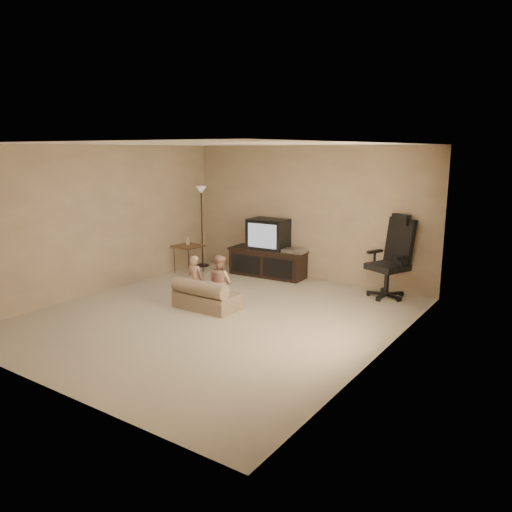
% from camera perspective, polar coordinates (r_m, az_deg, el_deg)
% --- Properties ---
extents(floor, '(5.50, 5.50, 0.00)m').
position_cam_1_polar(floor, '(7.47, -4.52, -6.92)').
color(floor, '#B6AA91').
rests_on(floor, ground).
extents(room_shell, '(5.50, 5.50, 5.50)m').
position_cam_1_polar(room_shell, '(7.12, -4.72, 4.72)').
color(room_shell, white).
rests_on(room_shell, floor).
extents(tv_stand, '(1.59, 0.67, 1.12)m').
position_cam_1_polar(tv_stand, '(9.69, 1.46, 0.42)').
color(tv_stand, black).
rests_on(tv_stand, floor).
extents(office_chair, '(0.84, 0.85, 1.38)m').
position_cam_1_polar(office_chair, '(8.58, 15.18, -1.33)').
color(office_chair, black).
rests_on(office_chair, floor).
extents(side_table, '(0.52, 0.52, 0.75)m').
position_cam_1_polar(side_table, '(10.02, -7.75, 1.12)').
color(side_table, brown).
rests_on(side_table, floor).
extents(floor_lamp, '(0.26, 0.26, 1.68)m').
position_cam_1_polar(floor_lamp, '(10.44, -6.25, 5.44)').
color(floor_lamp, '#321F16').
rests_on(floor_lamp, floor).
extents(child_sofa, '(0.99, 0.56, 0.48)m').
position_cam_1_polar(child_sofa, '(7.77, -5.87, -4.66)').
color(child_sofa, tan).
rests_on(child_sofa, floor).
extents(toddler_left, '(0.30, 0.23, 0.80)m').
position_cam_1_polar(toddler_left, '(7.96, -6.96, -2.76)').
color(toddler_left, '#D9A287').
rests_on(toddler_left, floor).
extents(toddler_right, '(0.44, 0.28, 0.85)m').
position_cam_1_polar(toddler_right, '(7.73, -4.15, -2.97)').
color(toddler_right, '#D9A287').
rests_on(toddler_right, floor).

